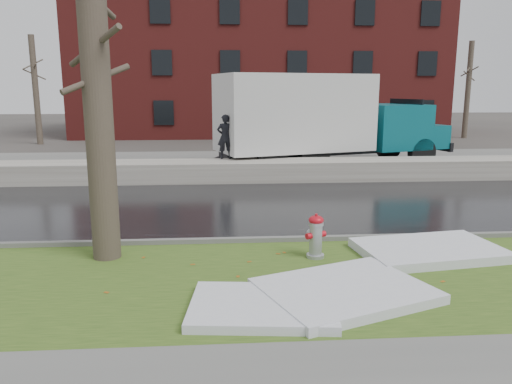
{
  "coord_description": "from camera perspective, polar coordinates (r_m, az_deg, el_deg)",
  "views": [
    {
      "loc": [
        -0.87,
        -9.58,
        3.38
      ],
      "look_at": [
        -0.07,
        1.81,
        1.0
      ],
      "focal_mm": 35.0,
      "sensor_mm": 36.0,
      "label": 1
    }
  ],
  "objects": [
    {
      "name": "parking_lot",
      "position": [
        22.85,
        -1.8,
        3.29
      ],
      "size": [
        60.0,
        9.0,
        0.03
      ],
      "primitive_type": "cube",
      "color": "slate",
      "rests_on": "ground"
    },
    {
      "name": "snowbank",
      "position": [
        18.55,
        -1.28,
        2.44
      ],
      "size": [
        60.0,
        1.6,
        0.75
      ],
      "primitive_type": "cube",
      "color": "#ADAA9E",
      "rests_on": "ground"
    },
    {
      "name": "box_truck",
      "position": [
        21.37,
        7.45,
        8.21
      ],
      "size": [
        11.89,
        5.54,
        3.96
      ],
      "rotation": [
        0.0,
        0.0,
        0.3
      ],
      "color": "black",
      "rests_on": "ground"
    },
    {
      "name": "curb",
      "position": [
        11.12,
        0.66,
        -5.54
      ],
      "size": [
        60.0,
        0.15,
        0.14
      ],
      "primitive_type": "cube",
      "color": "slate",
      "rests_on": "ground"
    },
    {
      "name": "brick_building",
      "position": [
        39.72,
        0.12,
        14.11
      ],
      "size": [
        26.0,
        12.0,
        10.0
      ],
      "primitive_type": "cube",
      "color": "maroon",
      "rests_on": "ground"
    },
    {
      "name": "bg_tree_center",
      "position": [
        35.95,
        -12.48,
        11.42
      ],
      "size": [
        1.4,
        1.62,
        6.5
      ],
      "color": "brown",
      "rests_on": "ground"
    },
    {
      "name": "worker",
      "position": [
        18.97,
        -3.55,
        6.32
      ],
      "size": [
        0.65,
        0.46,
        1.67
      ],
      "primitive_type": "imported",
      "rotation": [
        0.0,
        0.0,
        3.25
      ],
      "color": "black",
      "rests_on": "snowbank"
    },
    {
      "name": "ground",
      "position": [
        10.2,
        1.12,
        -7.59
      ],
      "size": [
        120.0,
        120.0,
        0.0
      ],
      "primitive_type": "plane",
      "color": "#47423D",
      "rests_on": "ground"
    },
    {
      "name": "bg_tree_right",
      "position": [
        37.58,
        23.07,
        10.78
      ],
      "size": [
        1.4,
        1.62,
        6.5
      ],
      "color": "brown",
      "rests_on": "ground"
    },
    {
      "name": "verge",
      "position": [
        9.03,
        1.84,
        -10.09
      ],
      "size": [
        60.0,
        4.5,
        0.04
      ],
      "primitive_type": "cube",
      "color": "#2E4918",
      "rests_on": "ground"
    },
    {
      "name": "road",
      "position": [
        14.5,
        -0.47,
        -1.64
      ],
      "size": [
        60.0,
        7.0,
        0.03
      ],
      "primitive_type": "cube",
      "color": "black",
      "rests_on": "ground"
    },
    {
      "name": "snow_patch_near",
      "position": [
        8.47,
        10.12,
        -11.06
      ],
      "size": [
        3.15,
        2.81,
        0.16
      ],
      "primitive_type": "cube",
      "rotation": [
        0.0,
        0.0,
        0.37
      ],
      "color": "silver",
      "rests_on": "verge"
    },
    {
      "name": "bg_tree_left",
      "position": [
        33.48,
        -23.88,
        10.7
      ],
      "size": [
        1.4,
        1.62,
        6.5
      ],
      "color": "brown",
      "rests_on": "ground"
    },
    {
      "name": "tree",
      "position": [
        10.05,
        -17.77,
        11.8
      ],
      "size": [
        1.29,
        1.46,
        6.83
      ],
      "rotation": [
        0.0,
        0.0,
        0.36
      ],
      "color": "brown",
      "rests_on": "verge"
    },
    {
      "name": "snow_patch_side",
      "position": [
        10.88,
        19.19,
        -6.29
      ],
      "size": [
        3.03,
        2.19,
        0.18
      ],
      "primitive_type": "cube",
      "rotation": [
        0.0,
        0.0,
        0.15
      ],
      "color": "silver",
      "rests_on": "verge"
    },
    {
      "name": "fire_hydrant",
      "position": [
        10.06,
        6.83,
        -4.81
      ],
      "size": [
        0.45,
        0.43,
        0.91
      ],
      "rotation": [
        0.0,
        0.0,
        0.42
      ],
      "color": "#9B9FA3",
      "rests_on": "verge"
    },
    {
      "name": "snow_patch_far",
      "position": [
        7.82,
        0.74,
        -12.94
      ],
      "size": [
        2.35,
        1.81,
        0.14
      ],
      "primitive_type": "cube",
      "rotation": [
        0.0,
        0.0,
        -0.1
      ],
      "color": "silver",
      "rests_on": "verge"
    }
  ]
}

